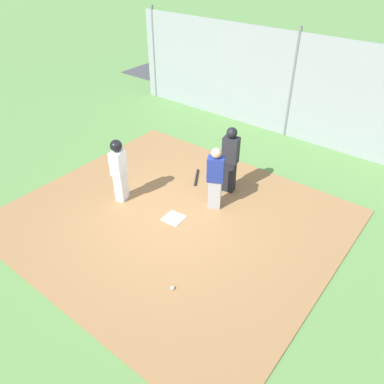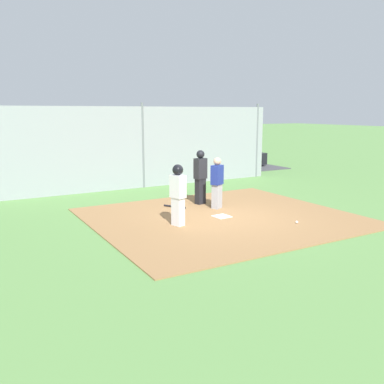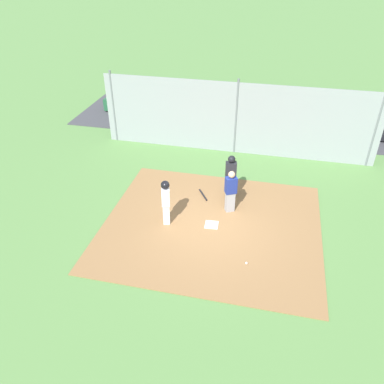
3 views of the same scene
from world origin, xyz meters
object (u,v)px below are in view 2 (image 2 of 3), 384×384
(baseball_bat, at_px, (175,207))
(baseball, at_px, (297,222))
(catcher, at_px, (217,182))
(parked_car_dark, at_px, (228,156))
(runner, at_px, (178,191))
(umpire, at_px, (200,176))
(home_plate, at_px, (222,216))

(baseball_bat, bearing_deg, baseball, -1.20)
(catcher, height_order, parked_car_dark, catcher)
(runner, distance_m, baseball, 3.33)
(umpire, bearing_deg, baseball, 4.09)
(runner, height_order, baseball, runner)
(home_plate, height_order, parked_car_dark, parked_car_dark)
(runner, distance_m, baseball_bat, 2.27)
(baseball, xyz_separation_m, parked_car_dark, (-5.00, -10.52, 0.55))
(home_plate, distance_m, baseball, 2.11)
(home_plate, bearing_deg, parked_car_dark, -125.54)
(umpire, height_order, runner, umpire)
(catcher, relative_size, baseball_bat, 2.06)
(baseball_bat, xyz_separation_m, baseball, (-1.99, 3.33, 0.01))
(runner, bearing_deg, catcher, 14.02)
(umpire, xyz_separation_m, baseball, (-1.01, 3.40, -0.89))
(baseball, bearing_deg, runner, -26.64)
(runner, xyz_separation_m, baseball_bat, (-0.88, -1.89, -0.90))
(catcher, height_order, runner, runner)
(home_plate, bearing_deg, baseball, 129.75)
(home_plate, height_order, baseball_bat, baseball_bat)
(home_plate, relative_size, umpire, 0.25)
(umpire, bearing_deg, baseball_bat, -98.34)
(umpire, relative_size, baseball, 23.77)
(catcher, relative_size, runner, 0.98)
(runner, bearing_deg, baseball_bat, 48.77)
(home_plate, xyz_separation_m, runner, (1.52, 0.18, 0.92))
(home_plate, xyz_separation_m, baseball_bat, (0.64, -1.71, 0.02))
(umpire, relative_size, runner, 1.08)
(home_plate, relative_size, parked_car_dark, 0.10)
(home_plate, bearing_deg, umpire, -100.90)
(umpire, height_order, parked_car_dark, umpire)
(home_plate, xyz_separation_m, baseball, (-1.35, 1.62, 0.03))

